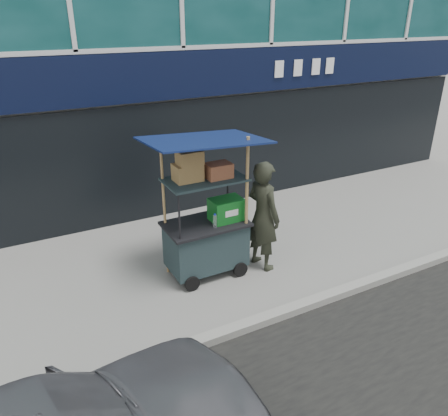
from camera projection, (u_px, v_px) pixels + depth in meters
ground at (291, 303)px, 6.60m from camera, size 80.00×80.00×0.00m
curb at (300, 307)px, 6.42m from camera, size 80.00×0.18×0.12m
vendor_cart at (207, 227)px, 7.06m from camera, size 1.79×1.26×2.40m
vendor_man at (263, 216)px, 7.22m from camera, size 0.57×0.76×1.89m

